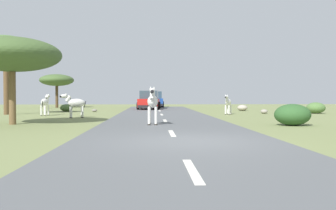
% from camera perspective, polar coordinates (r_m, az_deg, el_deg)
% --- Properties ---
extents(ground_plane, '(90.00, 90.00, 0.00)m').
position_cam_1_polar(ground_plane, '(10.13, 3.52, -5.98)').
color(ground_plane, olive).
extents(road, '(6.00, 64.00, 0.05)m').
position_cam_1_polar(road, '(10.10, 1.28, -5.86)').
color(road, '#56595B').
rests_on(road, ground_plane).
extents(lane_markings, '(0.16, 56.00, 0.01)m').
position_cam_1_polar(lane_markings, '(9.10, 1.72, -6.49)').
color(lane_markings, silver).
rests_on(lane_markings, road).
extents(zebra_0, '(0.49, 1.76, 1.66)m').
position_cam_1_polar(zebra_0, '(15.67, -2.47, 0.47)').
color(zebra_0, silver).
rests_on(zebra_0, road).
extents(zebra_1, '(0.42, 1.56, 1.47)m').
position_cam_1_polar(zebra_1, '(25.10, -18.95, 0.40)').
color(zebra_1, silver).
rests_on(zebra_1, ground_plane).
extents(zebra_2, '(0.83, 1.41, 1.41)m').
position_cam_1_polar(zebra_2, '(25.43, 9.52, 0.39)').
color(zebra_2, silver).
rests_on(zebra_2, ground_plane).
extents(zebra_3, '(1.47, 0.87, 1.47)m').
position_cam_1_polar(zebra_3, '(21.97, -14.57, 0.29)').
color(zebra_3, silver).
rests_on(zebra_3, ground_plane).
extents(car_0, '(2.12, 4.39, 1.74)m').
position_cam_1_polar(car_0, '(39.69, -2.27, 0.80)').
color(car_0, '#1E479E').
rests_on(car_0, road).
extents(car_1, '(2.26, 4.45, 1.74)m').
position_cam_1_polar(car_1, '(34.04, -3.03, 0.69)').
color(car_1, red).
rests_on(car_1, road).
extents(tree_1, '(4.42, 4.42, 3.97)m').
position_cam_1_polar(tree_1, '(17.95, -23.58, 7.31)').
color(tree_1, brown).
rests_on(tree_1, ground_plane).
extents(tree_3, '(3.13, 3.13, 5.50)m').
position_cam_1_polar(tree_3, '(27.64, -24.41, 8.62)').
color(tree_3, brown).
rests_on(tree_3, ground_plane).
extents(tree_4, '(3.67, 3.67, 3.68)m').
position_cam_1_polar(tree_4, '(41.14, -17.29, 3.77)').
color(tree_4, '#4C3823').
rests_on(tree_4, ground_plane).
extents(bush_0, '(1.38, 1.24, 0.83)m').
position_cam_1_polar(bush_0, '(28.72, 22.45, -0.43)').
color(bush_0, '#4C7038').
rests_on(bush_0, ground_plane).
extents(bush_1, '(1.03, 0.93, 0.62)m').
position_cam_1_polar(bush_1, '(31.10, -15.87, -0.43)').
color(bush_1, '#425B2D').
rests_on(bush_1, ground_plane).
extents(bush_3, '(1.59, 1.43, 0.96)m').
position_cam_1_polar(bush_3, '(16.75, 19.19, -1.47)').
color(bush_3, '#2D5628').
rests_on(bush_3, ground_plane).
extents(rock_0, '(0.50, 0.50, 0.33)m').
position_cam_1_polar(rock_0, '(27.11, 15.04, -1.01)').
color(rock_0, gray).
rests_on(rock_0, ground_plane).
extents(rock_1, '(0.90, 0.94, 0.52)m').
position_cam_1_polar(rock_1, '(32.01, 11.74, -0.44)').
color(rock_1, '#A89E8C').
rests_on(rock_1, ground_plane).
extents(rock_2, '(0.44, 0.32, 0.22)m').
position_cam_1_polar(rock_2, '(29.81, -11.63, -0.87)').
color(rock_2, gray).
rests_on(rock_2, ground_plane).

